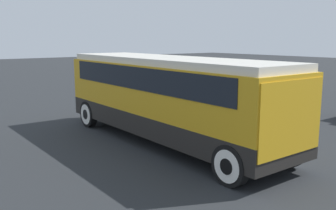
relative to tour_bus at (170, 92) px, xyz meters
name	(u,v)px	position (x,y,z in m)	size (l,w,h in m)	color
ground_plane	(168,143)	(-0.10, 0.00, -1.79)	(120.00, 120.00, 0.00)	#26282B
tour_bus	(170,92)	(0.00, 0.00, 0.00)	(9.79, 2.61, 2.96)	black
parked_car_near	(251,102)	(-1.41, 5.87, -1.11)	(4.25, 1.85, 1.35)	navy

